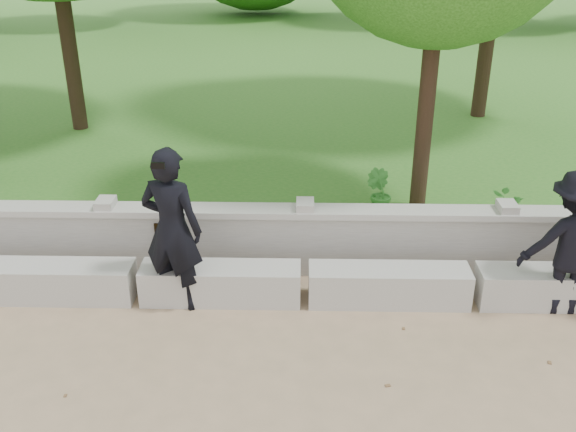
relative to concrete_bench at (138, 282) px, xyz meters
name	(u,v)px	position (x,y,z in m)	size (l,w,h in m)	color
ground	(93,407)	(0.00, -1.90, -0.22)	(80.00, 80.00, 0.00)	#9B805F
lawn	(235,70)	(0.00, 12.10, -0.10)	(40.00, 22.00, 0.25)	#2D6720
concrete_bench	(138,282)	(0.00, 0.00, 0.00)	(11.90, 0.45, 0.45)	#B7B5AD
parapet_wall	(149,238)	(0.00, 0.70, 0.24)	(12.50, 0.35, 0.90)	#ACAAA3
man_main	(172,230)	(0.49, -0.10, 0.76)	(0.82, 0.75, 1.97)	black
visitor_mid	(572,243)	(5.00, -0.10, 0.64)	(1.12, 0.65, 1.73)	black
shrub_b	(379,193)	(3.07, 1.95, 0.37)	(0.37, 0.30, 0.68)	#307628
shrub_c	(511,213)	(4.81, 1.40, 0.31)	(0.52, 0.45, 0.58)	#307628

